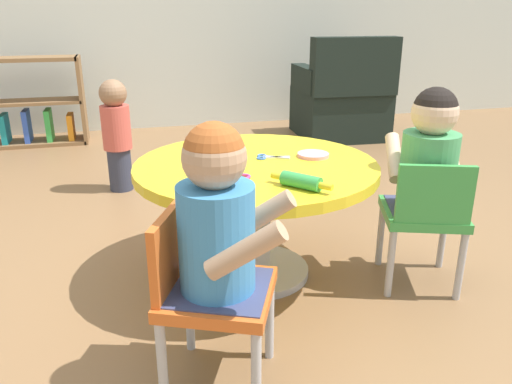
{
  "coord_description": "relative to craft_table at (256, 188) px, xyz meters",
  "views": [
    {
      "loc": [
        -0.48,
        -1.82,
        1.05
      ],
      "look_at": [
        0.0,
        0.0,
        0.37
      ],
      "focal_mm": 35.28,
      "sensor_mm": 36.0,
      "label": 1
    }
  ],
  "objects": [
    {
      "name": "armchair_dark",
      "position": [
        1.33,
        2.15,
        -0.07
      ],
      "size": [
        0.75,
        0.76,
        0.85
      ],
      "color": "black",
      "rests_on": "ground"
    },
    {
      "name": "seated_child_right",
      "position": [
        0.62,
        -0.22,
        0.15
      ],
      "size": [
        0.37,
        0.42,
        0.51
      ],
      "color": "#3F4772",
      "rests_on": "ground"
    },
    {
      "name": "cookie_cutter_2",
      "position": [
        -0.17,
        -0.07,
        0.11
      ],
      "size": [
        0.05,
        0.05,
        0.01
      ],
      "primitive_type": "torus",
      "color": "#4CB259",
      "rests_on": "craft_table"
    },
    {
      "name": "cookie_cutter_0",
      "position": [
        -0.09,
        -0.17,
        0.11
      ],
      "size": [
        0.05,
        0.05,
        0.01
      ],
      "primitive_type": "torus",
      "color": "#D83FA5",
      "rests_on": "craft_table"
    },
    {
      "name": "child_chair_left",
      "position": [
        -0.3,
        -0.58,
        -0.08
      ],
      "size": [
        0.4,
        0.4,
        0.54
      ],
      "color": "#B7B7BC",
      "rests_on": "ground"
    },
    {
      "name": "rolling_pin",
      "position": [
        0.07,
        -0.33,
        0.13
      ],
      "size": [
        0.17,
        0.19,
        0.05
      ],
      "color": "green",
      "rests_on": "craft_table"
    },
    {
      "name": "craft_table",
      "position": [
        0.0,
        0.0,
        0.0
      ],
      "size": [
        0.95,
        0.95,
        0.49
      ],
      "color": "silver",
      "rests_on": "ground"
    },
    {
      "name": "toddler_standing",
      "position": [
        -0.53,
        1.23,
        -0.02
      ],
      "size": [
        0.17,
        0.17,
        0.67
      ],
      "color": "#33384C",
      "rests_on": "ground"
    },
    {
      "name": "craft_scissors",
      "position": [
        0.06,
        0.05,
        0.11
      ],
      "size": [
        0.14,
        0.1,
        0.01
      ],
      "color": "silver",
      "rests_on": "craft_table"
    },
    {
      "name": "cookie_cutter_3",
      "position": [
        -0.13,
        0.27,
        0.11
      ],
      "size": [
        0.06,
        0.06,
        0.01
      ],
      "primitive_type": "torus",
      "color": "#4CB259",
      "rests_on": "craft_table"
    },
    {
      "name": "child_chair_right",
      "position": [
        0.61,
        -0.26,
        -0.08
      ],
      "size": [
        0.38,
        0.38,
        0.54
      ],
      "color": "#B7B7BC",
      "rests_on": "ground"
    },
    {
      "name": "cookie_cutter_1",
      "position": [
        -0.24,
        -0.18,
        0.11
      ],
      "size": [
        0.05,
        0.05,
        0.01
      ],
      "primitive_type": "torus",
      "color": "#3F99D8",
      "rests_on": "craft_table"
    },
    {
      "name": "ground_plane",
      "position": [
        0.0,
        0.0,
        -0.38
      ],
      "size": [
        10.0,
        10.0,
        0.0
      ],
      "primitive_type": "plane",
      "color": "olive"
    },
    {
      "name": "playdough_blob_0",
      "position": [
        0.25,
        0.02,
        0.11
      ],
      "size": [
        0.13,
        0.13,
        0.01
      ],
      "primitive_type": "cylinder",
      "color": "pink",
      "rests_on": "craft_table"
    },
    {
      "name": "seated_child_left",
      "position": [
        -0.26,
        -0.6,
        0.15
      ],
      "size": [
        0.43,
        0.39,
        0.51
      ],
      "color": "#3F4772",
      "rests_on": "ground"
    },
    {
      "name": "bookshelf_low",
      "position": [
        -1.25,
        2.55,
        -0.08
      ],
      "size": [
        0.93,
        0.28,
        0.7
      ],
      "color": "olive",
      "rests_on": "ground"
    }
  ]
}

